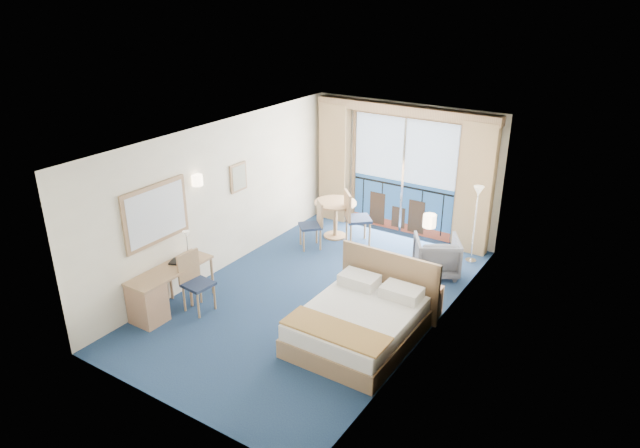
{
  "coord_description": "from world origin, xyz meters",
  "views": [
    {
      "loc": [
        4.57,
        -6.96,
        4.83
      ],
      "look_at": [
        -0.06,
        0.2,
        1.22
      ],
      "focal_mm": 32.0,
      "sensor_mm": 36.0,
      "label": 1
    }
  ],
  "objects_px": {
    "table_chair_a": "(354,215)",
    "table_chair_b": "(314,222)",
    "bed": "(360,322)",
    "floor_lamp": "(477,205)",
    "desk_chair": "(194,278)",
    "desk": "(153,297)",
    "nightstand": "(428,301)",
    "armchair": "(436,256)",
    "round_table": "(335,210)"
  },
  "relations": [
    {
      "from": "table_chair_a",
      "to": "table_chair_b",
      "type": "relative_size",
      "value": 1.15
    },
    {
      "from": "bed",
      "to": "table_chair_b",
      "type": "distance_m",
      "value": 3.26
    },
    {
      "from": "floor_lamp",
      "to": "bed",
      "type": "bearing_deg",
      "value": -98.7
    },
    {
      "from": "desk_chair",
      "to": "table_chair_b",
      "type": "relative_size",
      "value": 1.01
    },
    {
      "from": "floor_lamp",
      "to": "desk",
      "type": "height_order",
      "value": "floor_lamp"
    },
    {
      "from": "nightstand",
      "to": "armchair",
      "type": "relative_size",
      "value": 0.64
    },
    {
      "from": "table_chair_b",
      "to": "table_chair_a",
      "type": "bearing_deg",
      "value": 88.82
    },
    {
      "from": "floor_lamp",
      "to": "round_table",
      "type": "xyz_separation_m",
      "value": [
        -2.74,
        -0.41,
        -0.55
      ]
    },
    {
      "from": "armchair",
      "to": "desk_chair",
      "type": "xyz_separation_m",
      "value": [
        -2.76,
        -3.2,
        0.19
      ]
    },
    {
      "from": "table_chair_a",
      "to": "table_chair_b",
      "type": "bearing_deg",
      "value": 91.89
    },
    {
      "from": "armchair",
      "to": "floor_lamp",
      "type": "xyz_separation_m",
      "value": [
        0.37,
        0.82,
        0.78
      ]
    },
    {
      "from": "round_table",
      "to": "armchair",
      "type": "bearing_deg",
      "value": -9.85
    },
    {
      "from": "desk",
      "to": "desk_chair",
      "type": "height_order",
      "value": "desk_chair"
    },
    {
      "from": "bed",
      "to": "armchair",
      "type": "relative_size",
      "value": 2.54
    },
    {
      "from": "armchair",
      "to": "table_chair_a",
      "type": "xyz_separation_m",
      "value": [
        -1.88,
        0.31,
        0.27
      ]
    },
    {
      "from": "round_table",
      "to": "desk",
      "type": "bearing_deg",
      "value": -99.96
    },
    {
      "from": "desk",
      "to": "round_table",
      "type": "height_order",
      "value": "round_table"
    },
    {
      "from": "armchair",
      "to": "floor_lamp",
      "type": "relative_size",
      "value": 0.52
    },
    {
      "from": "bed",
      "to": "table_chair_b",
      "type": "relative_size",
      "value": 2.07
    },
    {
      "from": "armchair",
      "to": "desk_chair",
      "type": "relative_size",
      "value": 0.8
    },
    {
      "from": "desk_chair",
      "to": "table_chair_b",
      "type": "distance_m",
      "value": 2.98
    },
    {
      "from": "table_chair_a",
      "to": "table_chair_b",
      "type": "distance_m",
      "value": 0.79
    },
    {
      "from": "bed",
      "to": "table_chair_a",
      "type": "xyz_separation_m",
      "value": [
        -1.74,
        2.84,
        0.33
      ]
    },
    {
      "from": "nightstand",
      "to": "table_chair_b",
      "type": "height_order",
      "value": "table_chair_b"
    },
    {
      "from": "round_table",
      "to": "floor_lamp",
      "type": "bearing_deg",
      "value": 8.57
    },
    {
      "from": "table_chair_a",
      "to": "table_chair_b",
      "type": "height_order",
      "value": "table_chair_a"
    },
    {
      "from": "desk_chair",
      "to": "bed",
      "type": "bearing_deg",
      "value": -70.54
    },
    {
      "from": "floor_lamp",
      "to": "desk_chair",
      "type": "distance_m",
      "value": 5.14
    },
    {
      "from": "desk_chair",
      "to": "table_chair_a",
      "type": "height_order",
      "value": "table_chair_a"
    },
    {
      "from": "desk",
      "to": "armchair",
      "type": "bearing_deg",
      "value": 50.56
    },
    {
      "from": "armchair",
      "to": "table_chair_a",
      "type": "bearing_deg",
      "value": -40.42
    },
    {
      "from": "nightstand",
      "to": "round_table",
      "type": "distance_m",
      "value": 3.34
    },
    {
      "from": "bed",
      "to": "table_chair_a",
      "type": "bearing_deg",
      "value": 121.52
    },
    {
      "from": "desk",
      "to": "table_chair_b",
      "type": "xyz_separation_m",
      "value": [
        0.66,
        3.53,
        0.16
      ]
    },
    {
      "from": "round_table",
      "to": "nightstand",
      "type": "bearing_deg",
      "value": -32.76
    },
    {
      "from": "floor_lamp",
      "to": "round_table",
      "type": "bearing_deg",
      "value": -171.43
    },
    {
      "from": "floor_lamp",
      "to": "table_chair_b",
      "type": "distance_m",
      "value": 3.07
    },
    {
      "from": "nightstand",
      "to": "desk",
      "type": "bearing_deg",
      "value": -145.97
    },
    {
      "from": "desk",
      "to": "round_table",
      "type": "relative_size",
      "value": 1.73
    },
    {
      "from": "bed",
      "to": "floor_lamp",
      "type": "relative_size",
      "value": 1.32
    },
    {
      "from": "floor_lamp",
      "to": "desk_chair",
      "type": "bearing_deg",
      "value": -127.88
    },
    {
      "from": "table_chair_b",
      "to": "desk_chair",
      "type": "bearing_deg",
      "value": -51.92
    },
    {
      "from": "table_chair_b",
      "to": "bed",
      "type": "bearing_deg",
      "value": -0.6
    },
    {
      "from": "nightstand",
      "to": "armchair",
      "type": "height_order",
      "value": "armchair"
    },
    {
      "from": "armchair",
      "to": "round_table",
      "type": "height_order",
      "value": "round_table"
    },
    {
      "from": "armchair",
      "to": "table_chair_a",
      "type": "height_order",
      "value": "table_chair_a"
    },
    {
      "from": "table_chair_b",
      "to": "armchair",
      "type": "bearing_deg",
      "value": 49.88
    },
    {
      "from": "floor_lamp",
      "to": "table_chair_a",
      "type": "bearing_deg",
      "value": -167.18
    },
    {
      "from": "nightstand",
      "to": "armchair",
      "type": "distance_m",
      "value": 1.46
    },
    {
      "from": "desk",
      "to": "floor_lamp",
      "type": "bearing_deg",
      "value": 52.89
    }
  ]
}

